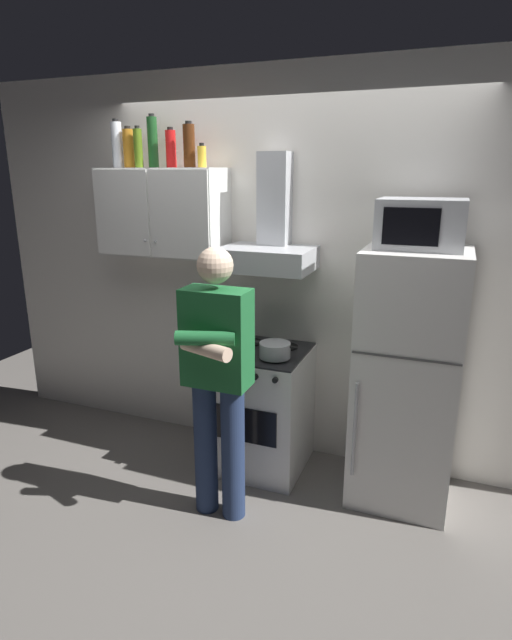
# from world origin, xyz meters

# --- Properties ---
(ground_plane) EXTENTS (7.00, 7.00, 0.00)m
(ground_plane) POSITION_xyz_m (0.00, 0.00, 0.00)
(ground_plane) COLOR slate
(back_wall_tiled) EXTENTS (4.80, 0.10, 2.70)m
(back_wall_tiled) POSITION_xyz_m (0.00, 0.60, 1.35)
(back_wall_tiled) COLOR silver
(back_wall_tiled) RESTS_ON ground_plane
(upper_cabinet) EXTENTS (0.90, 0.37, 0.60)m
(upper_cabinet) POSITION_xyz_m (-0.85, 0.37, 1.75)
(upper_cabinet) COLOR white
(stove_oven) EXTENTS (0.60, 0.62, 0.87)m
(stove_oven) POSITION_xyz_m (-0.05, 0.25, 0.43)
(stove_oven) COLOR white
(stove_oven) RESTS_ON ground_plane
(range_hood) EXTENTS (0.60, 0.44, 0.75)m
(range_hood) POSITION_xyz_m (-0.05, 0.38, 1.60)
(range_hood) COLOR #B7BABF
(refrigerator) EXTENTS (0.60, 0.62, 1.60)m
(refrigerator) POSITION_xyz_m (0.90, 0.25, 0.80)
(refrigerator) COLOR white
(refrigerator) RESTS_ON ground_plane
(microwave) EXTENTS (0.48, 0.37, 0.28)m
(microwave) POSITION_xyz_m (0.90, 0.27, 1.74)
(microwave) COLOR #B7BABF
(microwave) RESTS_ON refrigerator
(person_standing) EXTENTS (0.38, 0.33, 1.64)m
(person_standing) POSITION_xyz_m (-0.10, -0.36, 0.90)
(person_standing) COLOR navy
(person_standing) RESTS_ON ground_plane
(cooking_pot) EXTENTS (0.30, 0.20, 0.10)m
(cooking_pot) POSITION_xyz_m (0.08, 0.13, 0.92)
(cooking_pot) COLOR #B7BABF
(cooking_pot) RESTS_ON stove_oven
(bottle_soda_red) EXTENTS (0.07, 0.07, 0.26)m
(bottle_soda_red) POSITION_xyz_m (-0.78, 0.40, 2.17)
(bottle_soda_red) COLOR red
(bottle_soda_red) RESTS_ON upper_cabinet
(bottle_liquor_amber) EXTENTS (0.08, 0.08, 0.28)m
(bottle_liquor_amber) POSITION_xyz_m (-1.10, 0.37, 2.18)
(bottle_liquor_amber) COLOR #B7721E
(bottle_liquor_amber) RESTS_ON upper_cabinet
(bottle_spice_jar) EXTENTS (0.06, 0.06, 0.16)m
(bottle_spice_jar) POSITION_xyz_m (-0.52, 0.35, 2.12)
(bottle_spice_jar) COLOR gold
(bottle_spice_jar) RESTS_ON upper_cabinet
(bottle_rum_dark) EXTENTS (0.08, 0.08, 0.29)m
(bottle_rum_dark) POSITION_xyz_m (-0.62, 0.37, 2.19)
(bottle_rum_dark) COLOR #47230F
(bottle_rum_dark) RESTS_ON upper_cabinet
(bottle_wine_green) EXTENTS (0.07, 0.07, 0.35)m
(bottle_wine_green) POSITION_xyz_m (-0.92, 0.41, 2.22)
(bottle_wine_green) COLOR #19471E
(bottle_wine_green) RESTS_ON upper_cabinet
(bottle_vodka_clear) EXTENTS (0.07, 0.07, 0.33)m
(bottle_vodka_clear) POSITION_xyz_m (-1.19, 0.37, 2.21)
(bottle_vodka_clear) COLOR silver
(bottle_vodka_clear) RESTS_ON upper_cabinet
(bottle_olive_oil) EXTENTS (0.06, 0.06, 0.27)m
(bottle_olive_oil) POSITION_xyz_m (-1.00, 0.35, 2.18)
(bottle_olive_oil) COLOR #4C6B19
(bottle_olive_oil) RESTS_ON upper_cabinet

